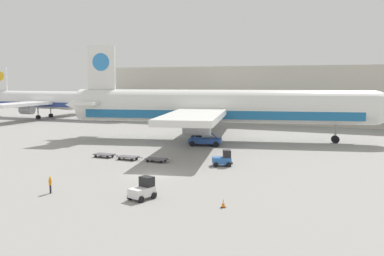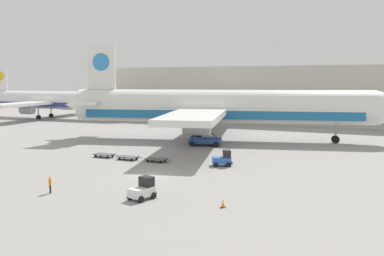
{
  "view_description": "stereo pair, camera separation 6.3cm",
  "coord_description": "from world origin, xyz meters",
  "px_view_note": "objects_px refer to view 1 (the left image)",
  "views": [
    {
      "loc": [
        23.6,
        -41.7,
        10.91
      ],
      "look_at": [
        -0.73,
        13.14,
        4.0
      ],
      "focal_mm": 40.0,
      "sensor_mm": 36.0,
      "label": 1
    },
    {
      "loc": [
        23.66,
        -41.67,
        10.91
      ],
      "look_at": [
        -0.73,
        13.14,
        4.0
      ],
      "focal_mm": 40.0,
      "sensor_mm": 36.0,
      "label": 2
    }
  ],
  "objects_px": {
    "baggage_dolly_second": "(128,157)",
    "baggage_dolly_third": "(156,159)",
    "airplane_distant": "(53,101)",
    "traffic_cone_near": "(223,203)",
    "baggage_tug_mid": "(223,159)",
    "ground_crew_near": "(50,183)",
    "baggage_tug_foreground": "(143,190)",
    "baggage_dolly_lead": "(104,154)",
    "scissor_lift_loader": "(205,133)",
    "airplane_main": "(216,108)"
  },
  "relations": [
    {
      "from": "baggage_dolly_second",
      "to": "baggage_dolly_third",
      "type": "relative_size",
      "value": 1.0
    },
    {
      "from": "airplane_distant",
      "to": "traffic_cone_near",
      "type": "relative_size",
      "value": 63.36
    },
    {
      "from": "baggage_tug_mid",
      "to": "ground_crew_near",
      "type": "xyz_separation_m",
      "value": [
        -10.73,
        -18.95,
        0.1
      ]
    },
    {
      "from": "baggage_tug_foreground",
      "to": "baggage_dolly_lead",
      "type": "height_order",
      "value": "baggage_tug_foreground"
    },
    {
      "from": "airplane_distant",
      "to": "scissor_lift_loader",
      "type": "relative_size",
      "value": 8.4
    },
    {
      "from": "airplane_main",
      "to": "baggage_tug_mid",
      "type": "height_order",
      "value": "airplane_main"
    },
    {
      "from": "baggage_dolly_third",
      "to": "ground_crew_near",
      "type": "xyz_separation_m",
      "value": [
        -1.82,
        -17.8,
        0.59
      ]
    },
    {
      "from": "baggage_tug_foreground",
      "to": "baggage_dolly_second",
      "type": "xyz_separation_m",
      "value": [
        -11.57,
        15.67,
        -0.49
      ]
    },
    {
      "from": "baggage_dolly_second",
      "to": "baggage_dolly_third",
      "type": "xyz_separation_m",
      "value": [
        4.26,
        0.21,
        0.0
      ]
    },
    {
      "from": "baggage_dolly_third",
      "to": "baggage_tug_foreground",
      "type": "bearing_deg",
      "value": -65.97
    },
    {
      "from": "baggage_tug_foreground",
      "to": "airplane_main",
      "type": "bearing_deg",
      "value": 25.96
    },
    {
      "from": "traffic_cone_near",
      "to": "scissor_lift_loader",
      "type": "bearing_deg",
      "value": 114.75
    },
    {
      "from": "airplane_distant",
      "to": "airplane_main",
      "type": "bearing_deg",
      "value": -25.11
    },
    {
      "from": "airplane_main",
      "to": "baggage_dolly_second",
      "type": "xyz_separation_m",
      "value": [
        -4.27,
        -22.08,
        -5.45
      ]
    },
    {
      "from": "baggage_tug_foreground",
      "to": "baggage_tug_mid",
      "type": "relative_size",
      "value": 0.97
    },
    {
      "from": "airplane_distant",
      "to": "baggage_dolly_third",
      "type": "distance_m",
      "value": 70.82
    },
    {
      "from": "baggage_dolly_lead",
      "to": "baggage_dolly_third",
      "type": "bearing_deg",
      "value": -1.03
    },
    {
      "from": "airplane_main",
      "to": "baggage_tug_foreground",
      "type": "relative_size",
      "value": 20.93
    },
    {
      "from": "airplane_distant",
      "to": "baggage_tug_foreground",
      "type": "xyz_separation_m",
      "value": [
        63.33,
        -58.98,
        -4.01
      ]
    },
    {
      "from": "baggage_tug_mid",
      "to": "airplane_distant",
      "type": "bearing_deg",
      "value": 120.16
    },
    {
      "from": "scissor_lift_loader",
      "to": "traffic_cone_near",
      "type": "distance_m",
      "value": 34.27
    },
    {
      "from": "baggage_dolly_third",
      "to": "ground_crew_near",
      "type": "height_order",
      "value": "ground_crew_near"
    },
    {
      "from": "baggage_tug_foreground",
      "to": "traffic_cone_near",
      "type": "bearing_deg",
      "value": -71.17
    },
    {
      "from": "airplane_distant",
      "to": "baggage_tug_foreground",
      "type": "bearing_deg",
      "value": -47.32
    },
    {
      "from": "airplane_distant",
      "to": "baggage_dolly_third",
      "type": "height_order",
      "value": "airplane_distant"
    },
    {
      "from": "scissor_lift_loader",
      "to": "baggage_dolly_third",
      "type": "height_order",
      "value": "scissor_lift_loader"
    },
    {
      "from": "airplane_main",
      "to": "baggage_dolly_second",
      "type": "bearing_deg",
      "value": -115.56
    },
    {
      "from": "airplane_main",
      "to": "baggage_dolly_second",
      "type": "distance_m",
      "value": 23.14
    },
    {
      "from": "traffic_cone_near",
      "to": "airplane_distant",
      "type": "bearing_deg",
      "value": 140.48
    },
    {
      "from": "baggage_dolly_lead",
      "to": "baggage_dolly_third",
      "type": "relative_size",
      "value": 1.0
    },
    {
      "from": "airplane_main",
      "to": "traffic_cone_near",
      "type": "xyz_separation_m",
      "value": [
        14.87,
        -37.24,
        -5.46
      ]
    },
    {
      "from": "baggage_dolly_lead",
      "to": "baggage_dolly_second",
      "type": "xyz_separation_m",
      "value": [
        4.09,
        -0.26,
        0.0
      ]
    },
    {
      "from": "airplane_main",
      "to": "ground_crew_near",
      "type": "distance_m",
      "value": 40.0
    },
    {
      "from": "ground_crew_near",
      "to": "baggage_dolly_lead",
      "type": "bearing_deg",
      "value": -12.31
    },
    {
      "from": "scissor_lift_loader",
      "to": "baggage_dolly_second",
      "type": "height_order",
      "value": "scissor_lift_loader"
    },
    {
      "from": "scissor_lift_loader",
      "to": "baggage_dolly_second",
      "type": "bearing_deg",
      "value": -121.4
    },
    {
      "from": "baggage_dolly_lead",
      "to": "airplane_main",
      "type": "bearing_deg",
      "value": 68.35
    },
    {
      "from": "airplane_main",
      "to": "scissor_lift_loader",
      "type": "bearing_deg",
      "value": -99.66
    },
    {
      "from": "airplane_main",
      "to": "baggage_dolly_lead",
      "type": "bearing_deg",
      "value": -125.57
    },
    {
      "from": "scissor_lift_loader",
      "to": "baggage_dolly_third",
      "type": "bearing_deg",
      "value": -106.6
    },
    {
      "from": "baggage_tug_mid",
      "to": "traffic_cone_near",
      "type": "height_order",
      "value": "baggage_tug_mid"
    },
    {
      "from": "baggage_dolly_second",
      "to": "traffic_cone_near",
      "type": "relative_size",
      "value": 4.83
    },
    {
      "from": "airplane_distant",
      "to": "baggage_tug_mid",
      "type": "distance_m",
      "value": 77.39
    },
    {
      "from": "scissor_lift_loader",
      "to": "baggage_dolly_second",
      "type": "distance_m",
      "value": 16.71
    },
    {
      "from": "airplane_distant",
      "to": "baggage_dolly_third",
      "type": "bearing_deg",
      "value": -41.93
    },
    {
      "from": "airplane_main",
      "to": "airplane_distant",
      "type": "xyz_separation_m",
      "value": [
        -56.02,
        21.23,
        -0.95
      ]
    },
    {
      "from": "baggage_dolly_second",
      "to": "airplane_main",
      "type": "bearing_deg",
      "value": 78.37
    },
    {
      "from": "airplane_distant",
      "to": "baggage_dolly_lead",
      "type": "height_order",
      "value": "airplane_distant"
    },
    {
      "from": "baggage_tug_foreground",
      "to": "baggage_dolly_third",
      "type": "xyz_separation_m",
      "value": [
        -7.31,
        15.88,
        -0.49
      ]
    },
    {
      "from": "baggage_dolly_second",
      "to": "traffic_cone_near",
      "type": "bearing_deg",
      "value": -39.1
    }
  ]
}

